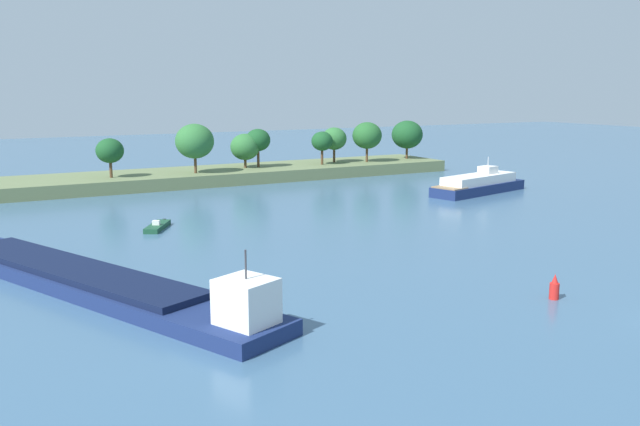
{
  "coord_description": "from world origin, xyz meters",
  "views": [
    {
      "loc": [
        -40.3,
        -24.5,
        15.13
      ],
      "look_at": [
        -4.62,
        41.16,
        1.2
      ],
      "focal_mm": 37.64,
      "sensor_mm": 36.0,
      "label": 1
    }
  ],
  "objects_px": {
    "white_riverboat": "(479,184)",
    "channel_buoy_red": "(554,288)",
    "cargo_barge": "(91,280)",
    "small_motorboat": "(157,226)"
  },
  "relations": [
    {
      "from": "white_riverboat",
      "to": "channel_buoy_red",
      "type": "xyz_separation_m",
      "value": [
        -29.47,
        -41.27,
        -0.47
      ]
    },
    {
      "from": "white_riverboat",
      "to": "cargo_barge",
      "type": "relative_size",
      "value": 0.47
    },
    {
      "from": "white_riverboat",
      "to": "small_motorboat",
      "type": "bearing_deg",
      "value": -176.61
    },
    {
      "from": "cargo_barge",
      "to": "small_motorboat",
      "type": "relative_size",
      "value": 6.89
    },
    {
      "from": "white_riverboat",
      "to": "cargo_barge",
      "type": "distance_m",
      "value": 63.09
    },
    {
      "from": "small_motorboat",
      "to": "channel_buoy_red",
      "type": "height_order",
      "value": "channel_buoy_red"
    },
    {
      "from": "channel_buoy_red",
      "to": "small_motorboat",
      "type": "bearing_deg",
      "value": 116.04
    },
    {
      "from": "cargo_barge",
      "to": "channel_buoy_red",
      "type": "bearing_deg",
      "value": -31.87
    },
    {
      "from": "white_riverboat",
      "to": "small_motorboat",
      "type": "height_order",
      "value": "white_riverboat"
    },
    {
      "from": "channel_buoy_red",
      "to": "cargo_barge",
      "type": "bearing_deg",
      "value": 148.13
    }
  ]
}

